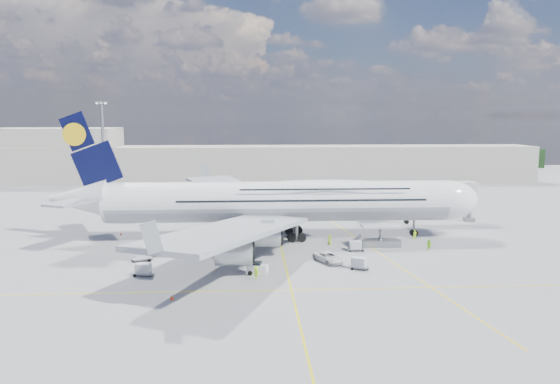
{
  "coord_description": "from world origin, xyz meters",
  "views": [
    {
      "loc": [
        -5.22,
        -87.2,
        22.15
      ],
      "look_at": [
        0.12,
        8.0,
        8.75
      ],
      "focal_mm": 35.0,
      "sensor_mm": 36.0,
      "label": 1
    }
  ],
  "objects": [
    {
      "name": "jet_bridge",
      "position": [
        29.81,
        20.94,
        6.85
      ],
      "size": [
        18.8,
        12.1,
        8.5
      ],
      "color": "#B7B7BC",
      "rests_on": "ground"
    },
    {
      "name": "cone_nose",
      "position": [
        26.49,
        12.13,
        0.26
      ],
      "size": [
        0.42,
        0.42,
        0.54
      ],
      "color": "red",
      "rests_on": "ground"
    },
    {
      "name": "cone_wing_right_inner",
      "position": [
        -5.2,
        -7.2,
        0.24
      ],
      "size": [
        0.38,
        0.38,
        0.49
      ],
      "color": "red",
      "rests_on": "ground"
    },
    {
      "name": "cone_tail",
      "position": [
        -29.29,
        13.88,
        0.25
      ],
      "size": [
        0.4,
        0.4,
        0.51
      ],
      "color": "red",
      "rests_on": "ground"
    },
    {
      "name": "dolly_nose_far",
      "position": [
        10.54,
        -11.02,
        0.93
      ],
      "size": [
        3.1,
        2.57,
        1.73
      ],
      "rotation": [
        0.0,
        0.0,
        -0.49
      ],
      "color": "gray",
      "rests_on": "ground"
    },
    {
      "name": "dolly_row_b",
      "position": [
        -20.14,
        -12.58,
        0.94
      ],
      "size": [
        2.99,
        1.98,
        1.74
      ],
      "rotation": [
        0.0,
        0.0,
        -0.2
      ],
      "color": "gray",
      "rests_on": "ground"
    },
    {
      "name": "dolly_row_c",
      "position": [
        -13.61,
        1.28,
        0.34
      ],
      "size": [
        3.09,
        1.75,
        0.44
      ],
      "rotation": [
        0.0,
        0.0,
        -0.05
      ],
      "color": "gray",
      "rests_on": "ground"
    },
    {
      "name": "crew_loader",
      "position": [
        24.19,
        -1.17,
        0.98
      ],
      "size": [
        1.2,
        1.2,
        1.96
      ],
      "primitive_type": "imported",
      "rotation": [
        0.0,
        0.0,
        -0.77
      ],
      "color": "#8ADA17",
      "rests_on": "ground"
    },
    {
      "name": "crew_van",
      "position": [
        8.53,
        4.36,
        0.85
      ],
      "size": [
        0.8,
        0.97,
        1.71
      ],
      "primitive_type": "imported",
      "rotation": [
        0.0,
        0.0,
        1.92
      ],
      "color": "#AFE217",
      "rests_on": "ground"
    },
    {
      "name": "ground",
      "position": [
        0.0,
        0.0,
        0.0
      ],
      "size": [
        300.0,
        300.0,
        0.0
      ],
      "primitive_type": "plane",
      "color": "gray",
      "rests_on": "ground"
    },
    {
      "name": "crew_nose",
      "position": [
        24.34,
        7.14,
        0.9
      ],
      "size": [
        0.7,
        0.5,
        1.81
      ],
      "primitive_type": "imported",
      "rotation": [
        0.0,
        0.0,
        0.11
      ],
      "color": "#B6FF1A",
      "rests_on": "ground"
    },
    {
      "name": "service_van",
      "position": [
        6.66,
        -7.13,
        0.79
      ],
      "size": [
        4.78,
        6.22,
        1.57
      ],
      "primitive_type": "imported",
      "rotation": [
        0.0,
        0.0,
        0.44
      ],
      "color": "silver",
      "rests_on": "ground"
    },
    {
      "name": "cargo_loader",
      "position": [
        16.82,
        2.89,
        1.25
      ],
      "size": [
        8.53,
        3.2,
        3.67
      ],
      "color": "silver",
      "rests_on": "ground"
    },
    {
      "name": "terminal",
      "position": [
        0.0,
        95.0,
        6.0
      ],
      "size": [
        180.0,
        16.0,
        12.0
      ],
      "primitive_type": "cube",
      "color": "#B2AD9E",
      "rests_on": "ground"
    },
    {
      "name": "catering_truck_inner",
      "position": [
        -1.86,
        27.68,
        1.83
      ],
      "size": [
        6.51,
        2.6,
        3.88
      ],
      "rotation": [
        0.0,
        0.0,
        0.03
      ],
      "color": "gray",
      "rests_on": "ground"
    },
    {
      "name": "hangar",
      "position": [
        -70.0,
        100.0,
        9.0
      ],
      "size": [
        40.0,
        22.0,
        18.0
      ],
      "primitive_type": "cube",
      "color": "#B2AD9E",
      "rests_on": "ground"
    },
    {
      "name": "taxi_line_cross",
      "position": [
        0.0,
        -20.0,
        0.01
      ],
      "size": [
        120.0,
        0.25,
        0.01
      ],
      "primitive_type": "cube",
      "color": "yellow",
      "rests_on": "ground"
    },
    {
      "name": "catering_truck_outer",
      "position": [
        -20.76,
        36.78,
        1.88
      ],
      "size": [
        7.32,
        4.77,
        4.05
      ],
      "rotation": [
        0.0,
        0.0,
        -0.39
      ],
      "color": "gray",
      "rests_on": "ground"
    },
    {
      "name": "baggage_tug",
      "position": [
        -4.23,
        -12.78,
        0.8
      ],
      "size": [
        3.16,
        2.11,
        1.81
      ],
      "rotation": [
        0.0,
        0.0,
        -0.29
      ],
      "color": "silver",
      "rests_on": "ground"
    },
    {
      "name": "crew_tug",
      "position": [
        -4.43,
        -15.66,
        1.0
      ],
      "size": [
        1.47,
        1.16,
        2.0
      ],
      "primitive_type": "imported",
      "rotation": [
        0.0,
        0.0,
        -0.37
      ],
      "color": "#A8F519",
      "rests_on": "ground"
    },
    {
      "name": "crew_wing",
      "position": [
        -4.87,
        -4.59,
        0.97
      ],
      "size": [
        0.53,
        1.16,
        1.94
      ],
      "primitive_type": "imported",
      "rotation": [
        0.0,
        0.0,
        1.52
      ],
      "color": "#A4F519",
      "rests_on": "ground"
    },
    {
      "name": "dolly_nose_near",
      "position": [
        12.18,
        -0.24,
        0.89
      ],
      "size": [
        2.62,
        1.42,
        1.65
      ],
      "rotation": [
        0.0,
        0.0,
        -0.01
      ],
      "color": "gray",
      "rests_on": "ground"
    },
    {
      "name": "dolly_back",
      "position": [
        -21.83,
        -4.59,
        0.35
      ],
      "size": [
        3.45,
        2.85,
        0.45
      ],
      "rotation": [
        0.0,
        0.0,
        0.48
      ],
      "color": "gray",
      "rests_on": "ground"
    },
    {
      "name": "taxi_line_diag",
      "position": [
        14.0,
        10.0,
        0.01
      ],
      "size": [
        14.16,
        99.06,
        0.01
      ],
      "primitive_type": "cube",
      "rotation": [
        0.0,
        0.0,
        0.14
      ],
      "color": "yellow",
      "rests_on": "ground"
    },
    {
      "name": "cone_wing_right_outer",
      "position": [
        -14.76,
        -22.87,
        0.31
      ],
      "size": [
        0.5,
        0.5,
        0.64
      ],
      "color": "red",
      "rests_on": "ground"
    },
    {
      "name": "cone_wing_left_inner",
      "position": [
        -3.14,
        26.06,
        0.28
      ],
      "size": [
        0.46,
        0.46,
        0.58
      ],
      "color": "red",
      "rests_on": "ground"
    },
    {
      "name": "airliner",
      "position": [
        0.26,
        10.0,
        6.87
      ],
      "size": [
        77.26,
        79.15,
        23.71
      ],
      "color": "white",
      "rests_on": "ground"
    },
    {
      "name": "taxi_line_main",
      "position": [
        0.0,
        0.0,
        0.01
      ],
      "size": [
        0.25,
        220.0,
        0.01
      ],
      "primitive_type": "cube",
      "color": "yellow",
      "rests_on": "ground"
    },
    {
      "name": "dolly_row_a",
      "position": [
        -19.92,
        -1.72,
        0.37
      ],
      "size": [
        3.54,
        2.29,
        0.48
      ],
      "rotation": [
        0.0,
        0.0,
        0.17
      ],
      "color": "gray",
      "rests_on": "ground"
    },
    {
      "name": "light_mast",
      "position": [
        -40.0,
        45.0,
        13.21
      ],
      "size": [
        3.0,
        0.7,
        25.5
      ],
      "color": "gray",
      "rests_on": "ground"
    },
    {
      "name": "cone_wing_left_outer",
      "position": [
        -18.95,
        36.85,
        0.27
      ],
      "size": [
        0.45,
        0.45,
        0.57
      ],
      "color": "red",
      "rests_on": "ground"
    },
    {
      "name": "tree_line",
      "position": [
        40.0,
        140.0,
        4.0
      ],
      "size": [
        160.0,
        6.0,
        8.0
      ],
      "primitive_type": "cube",
      "color": "#193814",
      "rests_on": "ground"
    }
  ]
}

